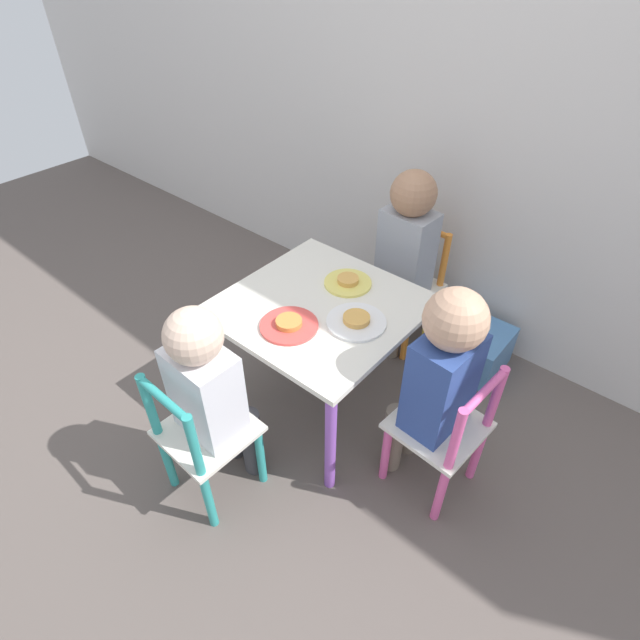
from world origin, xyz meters
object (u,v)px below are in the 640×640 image
object	(u,v)px
child_right	(438,375)
plate_front	(289,325)
child_front	(210,387)
plate_right	(356,321)
child_back	(404,248)
storage_bin	(468,345)
plate_back	(348,282)
chair_orange	(407,287)
chair_teal	(203,439)
kids_table	(320,319)
chair_pink	(444,433)

from	to	relation	value
child_right	plate_front	xyz separation A→B (m)	(-0.48, -0.12, 0.00)
child_front	child_right	bearing A→B (deg)	-136.46
child_right	plate_right	bearing A→B (deg)	-92.07
child_back	storage_bin	size ratio (longest dim) A/B	2.60
child_right	plate_back	xyz separation A→B (m)	(-0.48, 0.19, 0.00)
plate_right	chair_orange	bearing A→B (deg)	102.65
child_front	plate_front	distance (m)	0.32
child_front	chair_teal	bearing A→B (deg)	90.00
plate_front	plate_right	size ratio (longest dim) A/B	0.97
chair_orange	plate_back	size ratio (longest dim) A/B	3.07
chair_orange	child_front	xyz separation A→B (m)	(-0.05, -1.01, 0.18)
kids_table	chair_orange	size ratio (longest dim) A/B	1.19
child_right	storage_bin	distance (m)	0.72
kids_table	storage_bin	distance (m)	0.72
chair_pink	child_right	bearing A→B (deg)	-90.00
child_back	child_right	bearing A→B (deg)	-45.40
child_right	plate_front	world-z (taller)	child_right
chair_orange	child_back	bearing A→B (deg)	-90.00
chair_teal	chair_orange	bearing A→B (deg)	-90.95
kids_table	chair_teal	distance (m)	0.56
chair_orange	plate_right	world-z (taller)	chair_orange
chair_pink	chair_teal	bearing A→B (deg)	-43.68
chair_teal	chair_pink	size ratio (longest dim) A/B	1.00
chair_teal	child_back	bearing A→B (deg)	-90.89
plate_front	storage_bin	size ratio (longest dim) A/B	0.62
plate_back	plate_right	bearing A→B (deg)	-45.00
chair_teal	plate_front	xyz separation A→B (m)	(0.02, 0.38, 0.22)
chair_pink	child_right	distance (m)	0.22
plate_front	storage_bin	distance (m)	0.88
chair_pink	kids_table	bearing A→B (deg)	-90.00
child_back	plate_back	size ratio (longest dim) A/B	4.64
chair_pink	plate_right	bearing A→B (deg)	-91.75
kids_table	chair_teal	world-z (taller)	chair_teal
chair_orange	kids_table	bearing A→B (deg)	-90.00
plate_back	plate_front	size ratio (longest dim) A/B	0.90
plate_back	kids_table	bearing A→B (deg)	-90.00
kids_table	storage_bin	size ratio (longest dim) A/B	2.04
chair_orange	storage_bin	distance (m)	0.35
plate_back	storage_bin	world-z (taller)	plate_back
kids_table	chair_teal	bearing A→B (deg)	-91.72
chair_teal	child_right	bearing A→B (deg)	-132.82
child_right	kids_table	bearing A→B (deg)	-90.00
kids_table	plate_front	bearing A→B (deg)	-90.00
chair_pink	child_right	xyz separation A→B (m)	(-0.06, 0.00, 0.22)
child_front	plate_back	bearing A→B (deg)	-89.58
child_right	plate_back	distance (m)	0.51
plate_back	plate_front	xyz separation A→B (m)	(-0.00, -0.31, 0.00)
chair_pink	plate_back	distance (m)	0.61
kids_table	storage_bin	world-z (taller)	kids_table
plate_back	plate_right	size ratio (longest dim) A/B	0.87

